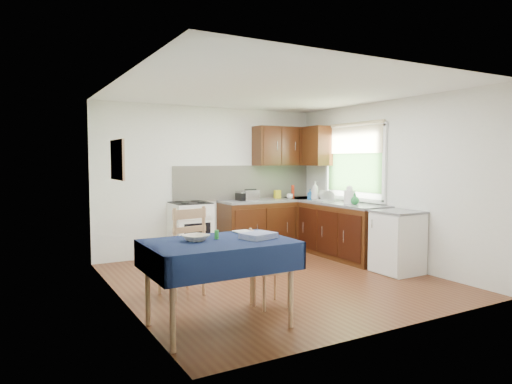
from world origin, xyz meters
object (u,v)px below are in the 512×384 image
chair_near (266,266)px  kettle (350,196)px  dining_table (219,252)px  toaster (250,195)px  dish_rack (327,200)px  chair_far (183,248)px  sandwich_press (245,196)px

chair_near → kettle: kettle is taller
dining_table → kettle: size_ratio=4.62×
toaster → kettle: (1.08, -1.30, 0.04)m
chair_near → dish_rack: bearing=-48.0°
toaster → kettle: 1.69m
dining_table → chair_far: chair_far is taller
chair_far → dish_rack: (3.01, 1.13, 0.36)m
chair_near → kettle: size_ratio=2.87×
chair_near → sandwich_press: (1.20, 2.74, 0.53)m
chair_near → sandwich_press: size_ratio=3.07×
sandwich_press → dish_rack: size_ratio=0.71×
sandwich_press → dish_rack: (1.16, -0.79, -0.06)m
dish_rack → toaster: bearing=145.3°
chair_far → sandwich_press: (1.85, 1.92, 0.42)m
chair_near → kettle: 2.75m
chair_far → chair_near: bearing=118.5°
dining_table → chair_far: size_ratio=1.29×
chair_far → dish_rack: dish_rack is taller
dining_table → sandwich_press: size_ratio=4.95×
toaster → sandwich_press: 0.11m
chair_far → dish_rack: size_ratio=2.71×
dining_table → kettle: (3.03, 1.63, 0.30)m
chair_far → sandwich_press: bearing=-143.6°
toaster → dish_rack: toaster is taller
dish_rack → chair_near: bearing=-143.6°
chair_near → kettle: (2.32, 1.34, 0.58)m
sandwich_press → chair_near: bearing=-90.6°
dining_table → toaster: (1.95, 2.93, 0.27)m
dish_rack → dining_table: bearing=-147.0°
kettle → chair_far: bearing=-170.1°
dish_rack → chair_far: bearing=-162.6°
chair_far → sandwich_press: size_ratio=3.83×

